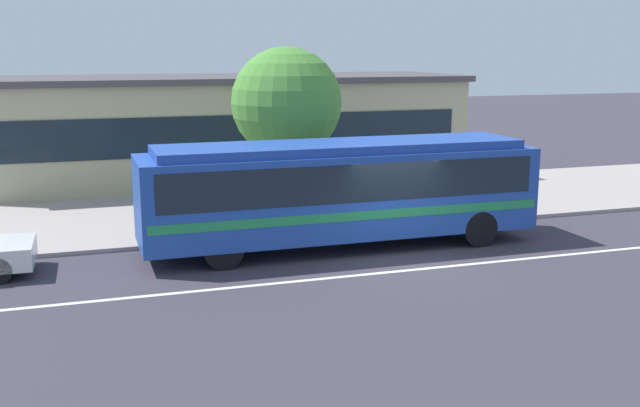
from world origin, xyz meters
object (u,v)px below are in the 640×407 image
(pedestrian_waiting_near_sign, at_px, (329,187))
(pedestrian_walking_along_curb, at_px, (382,184))
(street_tree_near_stop, at_px, (287,103))
(transit_bus, at_px, (341,187))
(pedestrian_standing_by_tree, at_px, (208,196))
(bus_stop_sign, at_px, (422,171))

(pedestrian_waiting_near_sign, height_order, pedestrian_walking_along_curb, pedestrian_waiting_near_sign)
(street_tree_near_stop, bearing_deg, pedestrian_walking_along_curb, -11.65)
(street_tree_near_stop, bearing_deg, transit_bus, -83.14)
(pedestrian_waiting_near_sign, bearing_deg, pedestrian_walking_along_curb, 3.02)
(pedestrian_waiting_near_sign, height_order, pedestrian_standing_by_tree, pedestrian_waiting_near_sign)
(pedestrian_waiting_near_sign, distance_m, pedestrian_standing_by_tree, 3.88)
(pedestrian_standing_by_tree, height_order, bus_stop_sign, bus_stop_sign)
(pedestrian_waiting_near_sign, xyz_separation_m, bus_stop_sign, (2.65, -1.20, 0.58))
(transit_bus, relative_size, bus_stop_sign, 4.47)
(pedestrian_waiting_near_sign, xyz_separation_m, pedestrian_walking_along_curb, (1.86, 0.10, -0.03))
(pedestrian_standing_by_tree, xyz_separation_m, street_tree_near_stop, (2.71, 1.03, 2.61))
(pedestrian_waiting_near_sign, bearing_deg, pedestrian_standing_by_tree, -175.41)
(transit_bus, xyz_separation_m, street_tree_near_stop, (-0.46, 3.82, 2.02))
(pedestrian_waiting_near_sign, relative_size, bus_stop_sign, 0.70)
(pedestrian_walking_along_curb, height_order, bus_stop_sign, bus_stop_sign)
(pedestrian_standing_by_tree, bearing_deg, pedestrian_walking_along_curb, 4.08)
(pedestrian_standing_by_tree, relative_size, bus_stop_sign, 0.68)
(transit_bus, bearing_deg, street_tree_near_stop, 96.86)
(pedestrian_waiting_near_sign, bearing_deg, transit_bus, -102.69)
(bus_stop_sign, xyz_separation_m, street_tree_near_stop, (-3.80, 1.92, 2.03))
(transit_bus, relative_size, pedestrian_waiting_near_sign, 6.42)
(pedestrian_walking_along_curb, relative_size, street_tree_near_stop, 0.31)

